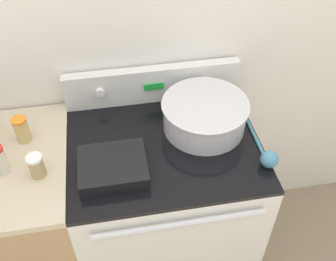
{
  "coord_description": "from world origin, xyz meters",
  "views": [
    {
      "loc": [
        -0.18,
        -0.81,
        2.14
      ],
      "look_at": [
        0.02,
        0.35,
        1.01
      ],
      "focal_mm": 42.0,
      "sensor_mm": 36.0,
      "label": 1
    }
  ],
  "objects_px": {
    "spice_jar_white_cap": "(37,166)",
    "spice_jar_orange_cap": "(22,129)",
    "mixing_bowl": "(205,114)",
    "casserole_dish": "(113,166)",
    "ladle": "(268,156)"
  },
  "relations": [
    {
      "from": "ladle",
      "to": "spice_jar_orange_cap",
      "type": "bearing_deg",
      "value": 163.47
    },
    {
      "from": "ladle",
      "to": "spice_jar_white_cap",
      "type": "height_order",
      "value": "spice_jar_white_cap"
    },
    {
      "from": "spice_jar_white_cap",
      "to": "spice_jar_orange_cap",
      "type": "distance_m",
      "value": 0.22
    },
    {
      "from": "spice_jar_orange_cap",
      "to": "mixing_bowl",
      "type": "bearing_deg",
      "value": -3.09
    },
    {
      "from": "casserole_dish",
      "to": "ladle",
      "type": "distance_m",
      "value": 0.61
    },
    {
      "from": "ladle",
      "to": "spice_jar_orange_cap",
      "type": "height_order",
      "value": "spice_jar_orange_cap"
    },
    {
      "from": "ladle",
      "to": "spice_jar_white_cap",
      "type": "distance_m",
      "value": 0.9
    },
    {
      "from": "casserole_dish",
      "to": "spice_jar_white_cap",
      "type": "distance_m",
      "value": 0.29
    },
    {
      "from": "spice_jar_white_cap",
      "to": "mixing_bowl",
      "type": "bearing_deg",
      "value": 13.32
    },
    {
      "from": "spice_jar_white_cap",
      "to": "spice_jar_orange_cap",
      "type": "bearing_deg",
      "value": 108.89
    },
    {
      "from": "casserole_dish",
      "to": "ladle",
      "type": "height_order",
      "value": "ladle"
    },
    {
      "from": "spice_jar_orange_cap",
      "to": "ladle",
      "type": "bearing_deg",
      "value": -16.53
    },
    {
      "from": "ladle",
      "to": "mixing_bowl",
      "type": "bearing_deg",
      "value": 129.18
    },
    {
      "from": "spice_jar_white_cap",
      "to": "spice_jar_orange_cap",
      "type": "height_order",
      "value": "spice_jar_orange_cap"
    },
    {
      "from": "casserole_dish",
      "to": "spice_jar_white_cap",
      "type": "xyz_separation_m",
      "value": [
        -0.28,
        0.02,
        0.03
      ]
    }
  ]
}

